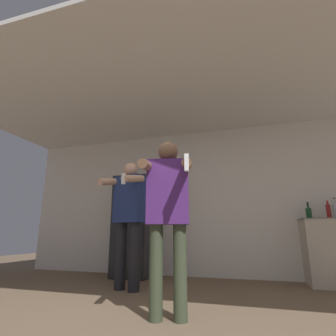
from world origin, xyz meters
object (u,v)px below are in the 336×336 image
(bottle_amber_bourbon, at_px, (329,211))
(bottle_red_label, at_px, (309,213))
(refrigerator, at_px, (135,225))
(person_woman_foreground, at_px, (168,207))
(bottle_tall_gin, at_px, (336,211))
(person_man_side, at_px, (129,214))

(bottle_amber_bourbon, relative_size, bottle_red_label, 1.12)
(bottle_red_label, bearing_deg, refrigerator, -178.44)
(refrigerator, relative_size, person_woman_foreground, 1.07)
(refrigerator, height_order, bottle_tall_gin, refrigerator)
(bottle_tall_gin, distance_m, person_woman_foreground, 2.81)
(refrigerator, relative_size, person_man_side, 1.00)
(bottle_red_label, relative_size, person_man_side, 0.15)
(refrigerator, bearing_deg, bottle_red_label, 1.56)
(bottle_tall_gin, relative_size, bottle_red_label, 1.21)
(bottle_amber_bourbon, distance_m, person_man_side, 2.87)
(refrigerator, distance_m, bottle_amber_bourbon, 3.02)
(person_woman_foreground, bearing_deg, person_man_side, 131.09)
(bottle_tall_gin, height_order, person_man_side, person_man_side)
(person_woman_foreground, bearing_deg, bottle_tall_gin, 47.37)
(bottle_tall_gin, xyz_separation_m, bottle_amber_bourbon, (-0.10, 0.00, 0.00))
(refrigerator, xyz_separation_m, person_woman_foreground, (1.21, -1.99, 0.10))
(bottle_amber_bourbon, bearing_deg, person_woman_foreground, -131.16)
(refrigerator, xyz_separation_m, bottle_amber_bourbon, (3.02, 0.08, 0.19))
(bottle_red_label, distance_m, person_woman_foreground, 2.58)
(bottle_amber_bourbon, xyz_separation_m, bottle_red_label, (-0.26, 0.00, -0.02))
(person_man_side, bearing_deg, person_woman_foreground, -48.91)
(bottle_tall_gin, distance_m, bottle_amber_bourbon, 0.10)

